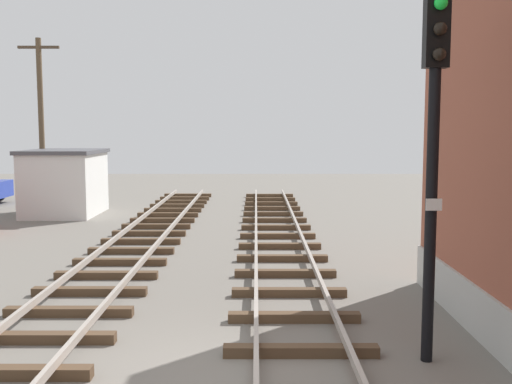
{
  "coord_description": "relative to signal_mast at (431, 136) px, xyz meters",
  "views": [
    {
      "loc": [
        0.5,
        -8.44,
        3.64
      ],
      "look_at": [
        0.57,
        6.7,
        2.04
      ],
      "focal_mm": 42.13,
      "sensor_mm": 36.0,
      "label": 1
    }
  ],
  "objects": [
    {
      "name": "control_hut",
      "position": [
        -10.82,
        16.22,
        -2.14
      ],
      "size": [
        3.0,
        3.8,
        2.76
      ],
      "color": "silver",
      "rests_on": "ground"
    },
    {
      "name": "track_centre",
      "position": [
        -6.34,
        -0.68,
        -3.4
      ],
      "size": [
        2.5,
        48.43,
        0.32
      ],
      "color": "#4C3826",
      "rests_on": "ground"
    },
    {
      "name": "track_near_building",
      "position": [
        -1.97,
        -0.68,
        -3.4
      ],
      "size": [
        2.5,
        48.43,
        0.32
      ],
      "color": "#4C3826",
      "rests_on": "ground"
    },
    {
      "name": "ground_plane",
      "position": [
        -3.19,
        -0.68,
        -3.53
      ],
      "size": [
        80.0,
        80.0,
        0.0
      ],
      "primitive_type": "plane",
      "color": "slate"
    },
    {
      "name": "utility_pole_far",
      "position": [
        -12.18,
        17.52,
        0.45
      ],
      "size": [
        1.8,
        0.24,
        7.57
      ],
      "color": "brown",
      "rests_on": "ground"
    },
    {
      "name": "signal_mast",
      "position": [
        0.0,
        0.0,
        0.0
      ],
      "size": [
        0.36,
        0.4,
        5.65
      ],
      "color": "black",
      "rests_on": "ground"
    }
  ]
}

